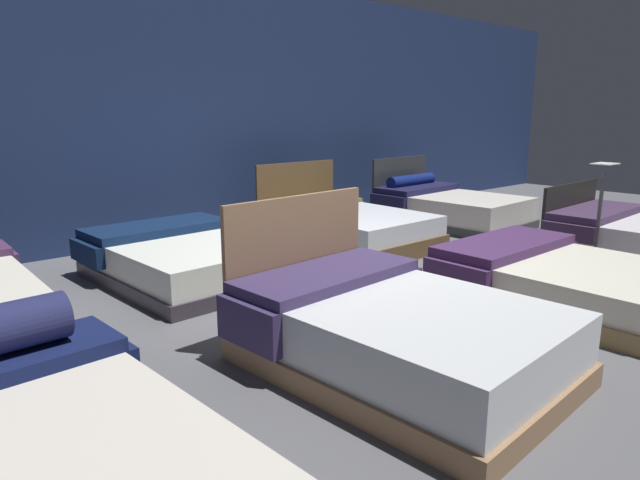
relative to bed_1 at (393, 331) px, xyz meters
name	(u,v)px	position (x,y,z in m)	size (l,w,h in m)	color
ground_plane	(353,286)	(1.12, 1.49, -0.27)	(18.00, 18.00, 0.02)	#5B5B60
showroom_back_wall	(190,108)	(1.12, 4.61, 1.49)	(18.00, 0.06, 3.50)	navy
bed_1	(393,331)	(0.00, 0.00, 0.00)	(1.61, 2.13, 1.08)	#966F4E
bed_2	(558,278)	(2.20, -0.07, -0.06)	(1.70, 1.97, 0.47)	olive
bed_5	(186,258)	(-0.02, 2.81, -0.04)	(1.68, 2.05, 0.50)	#352E38
bed_6	(344,227)	(2.28, 2.84, -0.03)	(1.51, 2.13, 1.01)	brown
bed_7	(447,207)	(4.45, 2.80, 0.00)	(1.60, 2.17, 0.97)	#323434
price_sign	(597,231)	(3.37, 0.10, 0.20)	(0.28, 0.24, 1.17)	#3F3F44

